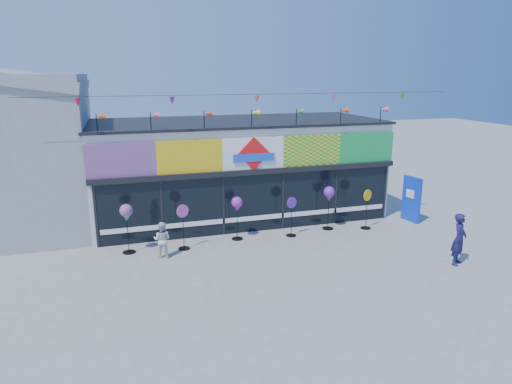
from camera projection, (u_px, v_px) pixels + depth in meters
name	position (u px, v px, depth m)	size (l,w,h in m)	color
ground	(284.00, 265.00, 14.79)	(80.00, 80.00, 0.00)	gray
kite_shop	(237.00, 168.00, 19.77)	(16.00, 5.70, 5.31)	white
blue_sign	(411.00, 199.00, 18.97)	(0.27, 0.96, 1.90)	#0E38DA
spinner_0	(126.00, 214.00, 15.45)	(0.44, 0.44, 1.75)	black
spinner_1	(183.00, 226.00, 15.92)	(0.43, 0.41, 1.63)	black
spinner_2	(237.00, 205.00, 16.76)	(0.42, 0.42, 1.65)	black
spinner_3	(291.00, 216.00, 17.23)	(0.42, 0.39, 1.53)	black
spinner_4	(329.00, 195.00, 17.87)	(0.44, 0.44, 1.75)	black
spinner_5	(367.00, 208.00, 18.06)	(0.43, 0.41, 1.60)	black
adult_man	(459.00, 239.00, 14.65)	(0.62, 0.41, 1.71)	#191748
child	(162.00, 239.00, 15.31)	(0.60, 0.34, 1.23)	silver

